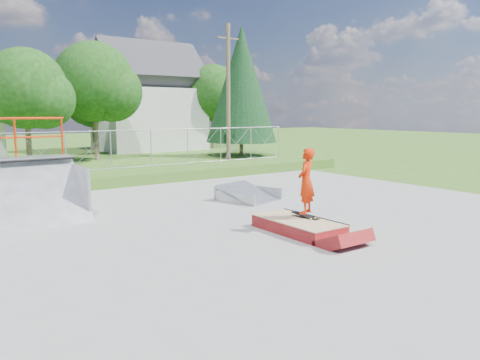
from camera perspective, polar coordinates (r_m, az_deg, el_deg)
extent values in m
plane|color=#325E1A|center=(13.16, 0.73, -5.46)|extent=(120.00, 120.00, 0.00)
cube|color=gray|center=(13.16, 0.73, -5.38)|extent=(20.00, 16.00, 0.04)
cube|color=#325E1A|center=(21.40, -14.44, 0.31)|extent=(24.00, 3.00, 0.50)
cube|color=maroon|center=(12.30, 7.08, -5.68)|extent=(1.18, 2.45, 0.34)
cube|color=#9F805B|center=(12.26, 7.10, -4.85)|extent=(1.20, 2.47, 0.02)
cube|color=black|center=(12.48, 7.98, -4.37)|extent=(0.38, 0.82, 0.13)
imported|color=red|center=(12.32, 8.06, -0.47)|extent=(0.75, 0.66, 1.72)
cube|color=beige|center=(39.92, -11.00, 7.25)|extent=(8.00, 6.00, 5.00)
cube|color=#34343A|center=(40.01, -11.14, 12.13)|extent=(8.40, 6.08, 6.08)
cylinder|color=brown|center=(26.93, -1.45, 10.16)|extent=(0.24, 0.24, 8.00)
cylinder|color=brown|center=(28.92, -24.33, 3.80)|extent=(0.30, 0.30, 2.45)
sphere|color=#10340E|center=(28.89, -24.71, 10.10)|extent=(4.48, 4.48, 4.48)
sphere|color=#10340E|center=(28.50, -22.75, 9.12)|extent=(3.36, 3.36, 3.36)
cylinder|color=brown|center=(31.99, -17.11, 4.84)|extent=(0.30, 0.30, 2.80)
sphere|color=#10340E|center=(32.00, -17.40, 11.36)|extent=(5.12, 5.12, 5.12)
sphere|color=#10340E|center=(31.68, -15.30, 10.32)|extent=(3.84, 3.84, 3.84)
cylinder|color=brown|center=(40.56, -3.30, 5.73)|extent=(0.30, 0.30, 2.62)
sphere|color=#10340E|center=(40.55, -3.34, 10.55)|extent=(4.80, 4.80, 4.80)
sphere|color=#10340E|center=(40.52, -1.78, 9.71)|extent=(3.60, 3.60, 3.60)
cylinder|color=brown|center=(40.38, -17.32, 4.98)|extent=(0.30, 0.30, 2.10)
sphere|color=#10340E|center=(40.33, -17.49, 8.85)|extent=(3.84, 3.84, 3.84)
sphere|color=#10340E|center=(40.10, -16.26, 8.22)|extent=(2.88, 2.88, 2.88)
cylinder|color=brown|center=(33.69, 0.18, 4.00)|extent=(0.28, 0.28, 1.20)
cone|color=black|center=(33.64, 0.18, 11.58)|extent=(5.04, 5.04, 8.10)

